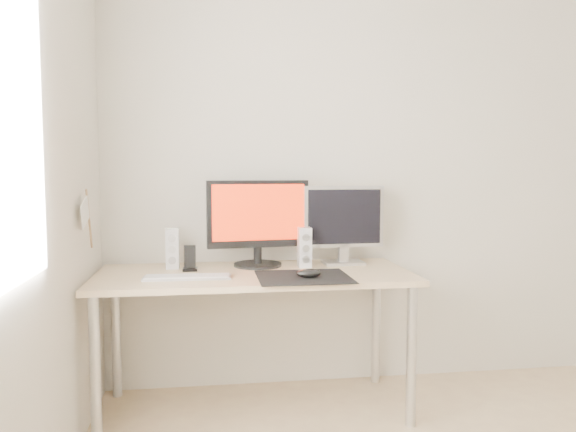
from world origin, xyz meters
TOP-DOWN VIEW (x-y plane):
  - wall_back at (0.00, 1.75)m, footprint 3.50×0.00m
  - mousepad at (-0.70, 1.21)m, footprint 0.45×0.40m
  - mouse at (-0.68, 1.18)m, footprint 0.12×0.07m
  - desk at (-0.93, 1.38)m, footprint 1.60×0.70m
  - main_monitor at (-0.89, 1.55)m, footprint 0.55×0.29m
  - second_monitor at (-0.42, 1.56)m, footprint 0.45×0.17m
  - speaker_left at (-1.35, 1.55)m, footprint 0.07×0.08m
  - speaker_right at (-0.65, 1.49)m, footprint 0.07×0.08m
  - keyboard at (-1.26, 1.25)m, footprint 0.42×0.14m
  - phone_dock at (-1.26, 1.46)m, footprint 0.08×0.06m
  - pennant at (-1.72, 1.24)m, footprint 0.01×0.23m

SIDE VIEW (x-z plane):
  - desk at x=-0.93m, z-range 0.29..1.02m
  - mousepad at x=-0.70m, z-range 0.73..0.73m
  - keyboard at x=-1.26m, z-range 0.73..0.75m
  - mouse at x=-0.68m, z-range 0.73..0.78m
  - phone_dock at x=-1.26m, z-range 0.70..0.84m
  - speaker_left at x=-1.35m, z-range 0.73..0.94m
  - speaker_right at x=-0.65m, z-range 0.73..0.94m
  - second_monitor at x=-0.42m, z-range 0.75..1.19m
  - main_monitor at x=-0.89m, z-range 0.75..1.22m
  - pennant at x=-1.72m, z-range 0.90..1.19m
  - wall_back at x=0.00m, z-range -0.50..3.00m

